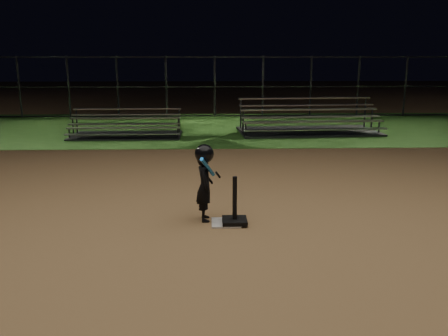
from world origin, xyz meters
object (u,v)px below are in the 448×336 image
batting_tee (235,214)px  bleacher_right (308,126)px  home_plate (226,223)px  bleacher_left (126,131)px  child_batter (205,181)px

batting_tee → bleacher_right: (2.94, 8.76, 0.08)m
batting_tee → bleacher_right: bleacher_right is taller
home_plate → bleacher_right: bearing=70.6°
bleacher_right → bleacher_left: bearing=-178.1°
batting_tee → bleacher_right: 9.25m
batting_tee → bleacher_right: size_ratio=0.16×
batting_tee → child_batter: (-0.46, 0.20, 0.49)m
batting_tee → bleacher_left: 8.73m
bleacher_right → child_batter: bearing=-115.3°
batting_tee → child_batter: bearing=156.3°
bleacher_left → home_plate: bearing=-70.8°
home_plate → bleacher_right: 9.26m
home_plate → bleacher_left: bleacher_left is taller
batting_tee → child_batter: size_ratio=0.60×
home_plate → bleacher_right: size_ratio=0.10×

